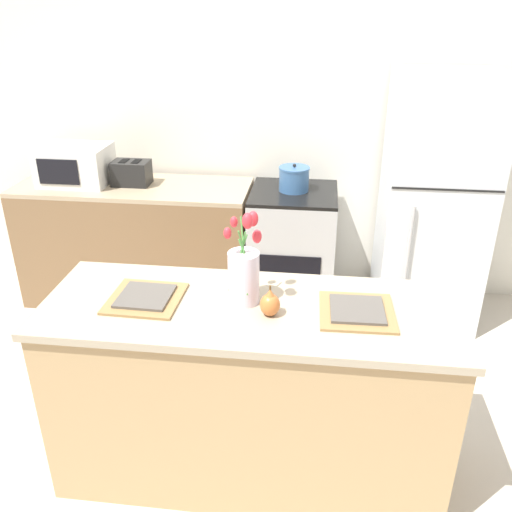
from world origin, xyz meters
The scene contains 13 objects.
ground_plane centered at (0.00, 0.00, 0.00)m, with size 10.00×10.00×0.00m, color beige.
back_wall centered at (0.00, 2.00, 1.35)m, with size 5.20×0.08×2.70m.
kitchen_island centered at (0.00, 0.00, 0.46)m, with size 1.80×0.66×0.92m.
back_counter centered at (-1.06, 1.60, 0.45)m, with size 1.68×0.60×0.91m.
stove_range centered at (0.10, 1.60, 0.45)m, with size 0.60×0.61×0.91m.
refrigerator centered at (1.05, 1.60, 0.86)m, with size 0.68×0.67×1.72m.
flower_vase centered at (-0.03, 0.04, 1.07)m, with size 0.15×0.16×0.44m.
pear_figurine centered at (0.10, -0.06, 0.98)m, with size 0.08×0.08×0.14m.
plate_setting_left centered at (-0.46, 0.00, 0.93)m, with size 0.32×0.32×0.02m.
plate_setting_right centered at (0.46, 0.00, 0.93)m, with size 0.32×0.32×0.02m.
toaster centered at (-1.06, 1.61, 0.99)m, with size 0.28×0.18×0.17m.
cooking_pot centered at (0.10, 1.62, 0.99)m, with size 0.21×0.21×0.19m.
microwave centered at (-1.47, 1.60, 1.04)m, with size 0.48×0.37×0.27m.
Camera 1 is at (0.27, -1.98, 2.12)m, focal length 38.00 mm.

